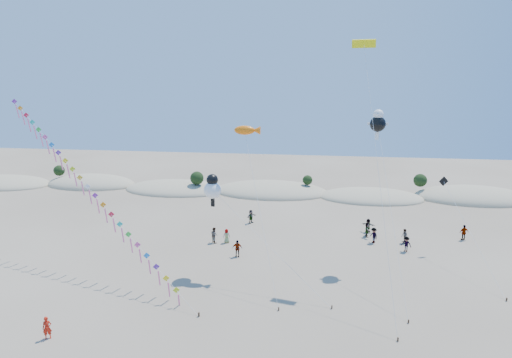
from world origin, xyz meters
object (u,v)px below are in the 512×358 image
at_px(kite_train, 85,184).
at_px(flyer_foreground, 47,328).
at_px(fish_kite, 247,131).
at_px(parafoil_kite, 365,50).

xyz_separation_m(kite_train, flyer_foreground, (3.02, -12.22, -7.67)).
bearing_deg(fish_kite, flyer_foreground, -131.05).
xyz_separation_m(fish_kite, flyer_foreground, (-12.71, -14.60, -12.87)).
relative_size(fish_kite, flyer_foreground, 8.22).
distance_m(kite_train, fish_kite, 16.74).
bearing_deg(kite_train, parafoil_kite, 7.17).
height_order(kite_train, flyer_foreground, kite_train).
bearing_deg(kite_train, fish_kite, 8.59).
distance_m(fish_kite, parafoil_kite, 12.95).
xyz_separation_m(kite_train, fish_kite, (15.74, 2.38, 5.20)).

